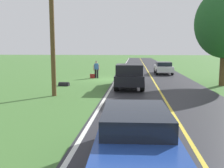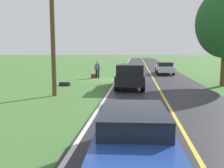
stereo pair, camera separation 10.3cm
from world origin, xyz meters
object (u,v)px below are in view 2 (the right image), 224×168
hitchhiker_walking (97,68)px  suitcase_carried (93,76)px  utility_pole_roadside (52,24)px  sedan_ahead_same_lane (134,136)px  sedan_near_oncoming (165,67)px  pickup_truck_passing (130,75)px

hitchhiker_walking → suitcase_carried: 0.88m
hitchhiker_walking → utility_pole_roadside: (1.19, 9.88, 3.41)m
hitchhiker_walking → suitcase_carried: size_ratio=3.80×
sedan_ahead_same_lane → hitchhiker_walking: bearing=-78.6°
hitchhiker_walking → sedan_near_oncoming: 8.70m
pickup_truck_passing → sedan_near_oncoming: bearing=-108.5°
pickup_truck_passing → sedan_ahead_same_lane: pickup_truck_passing is taller
pickup_truck_passing → sedan_ahead_same_lane: (-0.40, 12.74, -0.21)m
sedan_near_oncoming → utility_pole_roadside: utility_pole_roadside is taller
sedan_ahead_same_lane → utility_pole_roadside: bearing=-61.2°
pickup_truck_passing → utility_pole_roadside: 6.78m
hitchhiker_walking → suitcase_carried: bearing=15.1°
suitcase_carried → pickup_truck_passing: size_ratio=0.08×
pickup_truck_passing → sedan_ahead_same_lane: size_ratio=1.21×
suitcase_carried → utility_pole_roadside: bearing=-8.8°
suitcase_carried → hitchhiker_walking: bearing=100.9°
pickup_truck_passing → sedan_near_oncoming: (-3.74, -11.20, -0.21)m
suitcase_carried → utility_pole_roadside: utility_pole_roadside is taller
sedan_ahead_same_lane → sedan_near_oncoming: bearing=-97.9°
pickup_truck_passing → sedan_near_oncoming: pickup_truck_passing is taller
sedan_near_oncoming → sedan_ahead_same_lane: bearing=82.1°
suitcase_carried → pickup_truck_passing: (-3.84, 6.17, 0.76)m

